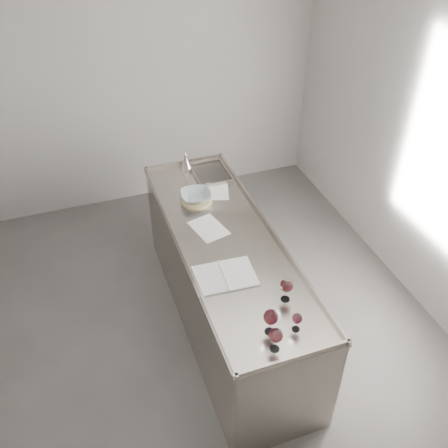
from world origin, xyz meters
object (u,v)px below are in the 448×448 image
object	(u,v)px
notebook	(224,276)
wine_glass_middle	(271,318)
ceramic_bowl	(196,196)
wine_funnel	(186,164)
wine_glass_left	(276,336)
counter	(226,282)
wine_glass_small	(297,319)
wine_glass_right	(287,286)

from	to	relation	value
notebook	wine_glass_middle	bearing A→B (deg)	-75.81
ceramic_bowl	wine_funnel	world-z (taller)	wine_funnel
ceramic_bowl	notebook	bearing A→B (deg)	-95.09
notebook	wine_glass_left	bearing A→B (deg)	-79.83
wine_glass_left	notebook	distance (m)	0.71
wine_glass_left	ceramic_bowl	size ratio (longest dim) A/B	0.67
notebook	ceramic_bowl	distance (m)	0.95
counter	wine_funnel	bearing A→B (deg)	90.60
wine_glass_left	notebook	xyz separation A→B (m)	(-0.08, 0.69, -0.11)
counter	notebook	xyz separation A→B (m)	(-0.16, -0.39, 0.47)
wine_glass_left	wine_glass_small	size ratio (longest dim) A/B	1.28
wine_glass_middle	ceramic_bowl	bearing A→B (deg)	90.79
notebook	wine_glass_right	bearing A→B (deg)	-43.61
wine_glass_right	wine_funnel	distance (m)	1.82
wine_glass_right	ceramic_bowl	world-z (taller)	wine_glass_right
ceramic_bowl	counter	bearing A→B (deg)	-82.65
wine_glass_middle	wine_funnel	bearing A→B (deg)	88.86
notebook	ceramic_bowl	bearing A→B (deg)	88.45
counter	wine_glass_small	xyz separation A→B (m)	(0.11, -0.98, 0.56)
wine_glass_middle	notebook	bearing A→B (deg)	100.65
wine_funnel	wine_glass_middle	bearing A→B (deg)	-91.14
wine_glass_left	notebook	size ratio (longest dim) A/B	0.38
wine_funnel	wine_glass_small	bearing A→B (deg)	-86.60
counter	wine_glass_right	size ratio (longest dim) A/B	13.79
counter	ceramic_bowl	world-z (taller)	ceramic_bowl
wine_glass_right	notebook	bearing A→B (deg)	132.84
counter	wine_funnel	xyz separation A→B (m)	(-0.01, 1.08, 0.53)
notebook	ceramic_bowl	size ratio (longest dim) A/B	1.78
wine_glass_right	wine_funnel	world-z (taller)	wine_funnel
wine_glass_left	wine_glass_right	xyz separation A→B (m)	(0.24, 0.35, 0.00)
counter	wine_glass_right	xyz separation A→B (m)	(0.16, -0.73, 0.59)
notebook	wine_funnel	xyz separation A→B (m)	(0.15, 1.47, 0.05)
wine_glass_middle	wine_funnel	world-z (taller)	wine_funnel
wine_glass_middle	wine_glass_right	world-z (taller)	wine_glass_middle
wine_glass_left	wine_glass_right	world-z (taller)	wine_glass_right
wine_glass_left	wine_funnel	bearing A→B (deg)	88.27
ceramic_bowl	wine_glass_middle	bearing A→B (deg)	-89.21
wine_glass_middle	notebook	world-z (taller)	wine_glass_middle
ceramic_bowl	wine_funnel	distance (m)	0.52
wine_funnel	counter	bearing A→B (deg)	-89.40
wine_glass_right	counter	bearing A→B (deg)	102.28
wine_glass_right	ceramic_bowl	size ratio (longest dim) A/B	0.69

